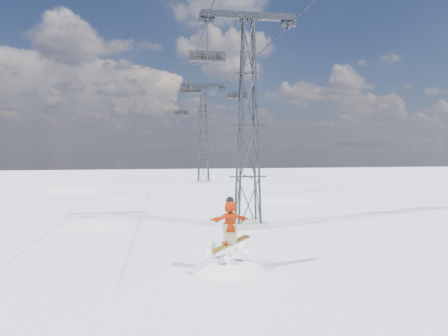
{
  "coord_description": "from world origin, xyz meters",
  "views": [
    {
      "loc": [
        -3.61,
        -13.0,
        4.49
      ],
      "look_at": [
        -1.07,
        4.12,
        3.46
      ],
      "focal_mm": 32.0,
      "sensor_mm": 36.0,
      "label": 1
    }
  ],
  "objects": [
    {
      "name": "lift_tower_far",
      "position": [
        0.8,
        33.0,
        5.47
      ],
      "size": [
        5.2,
        1.8,
        11.43
      ],
      "color": "#999999",
      "rests_on": "ground"
    },
    {
      "name": "lift_chair_extra",
      "position": [
        -1.4,
        42.07,
        8.79
      ],
      "size": [
        2.07,
        0.6,
        2.57
      ],
      "color": "black",
      "rests_on": "ground"
    },
    {
      "name": "lift_chair_far",
      "position": [
        -1.4,
        20.52,
        8.98
      ],
      "size": [
        1.89,
        0.54,
        2.34
      ],
      "color": "black",
      "rests_on": "ground"
    },
    {
      "name": "lift_chair_mid",
      "position": [
        3.0,
        23.26,
        8.93
      ],
      "size": [
        1.93,
        0.56,
        2.4
      ],
      "color": "black",
      "rests_on": "ground"
    },
    {
      "name": "ground",
      "position": [
        0.0,
        0.0,
        0.0
      ],
      "size": [
        120.0,
        120.0,
        0.0
      ],
      "primitive_type": "plane",
      "color": "white",
      "rests_on": "ground"
    },
    {
      "name": "lift_tower_near",
      "position": [
        0.8,
        8.0,
        5.47
      ],
      "size": [
        5.2,
        1.8,
        11.43
      ],
      "color": "#999999",
      "rests_on": "ground"
    },
    {
      "name": "snow_terrain",
      "position": [
        -4.77,
        21.24,
        -9.59
      ],
      "size": [
        39.0,
        37.0,
        22.0
      ],
      "color": "white",
      "rests_on": "ground"
    },
    {
      "name": "lift_chair_near",
      "position": [
        -1.4,
        7.78,
        8.99
      ],
      "size": [
        1.87,
        0.54,
        2.32
      ],
      "color": "black",
      "rests_on": "ground"
    },
    {
      "name": "snowboarder_jump",
      "position": [
        -1.37,
        0.93,
        -1.65
      ],
      "size": [
        4.4,
        4.4,
        6.61
      ],
      "color": "white",
      "rests_on": "ground"
    },
    {
      "name": "haul_cables",
      "position": [
        0.8,
        19.5,
        10.85
      ],
      "size": [
        4.46,
        51.0,
        0.06
      ],
      "color": "black",
      "rests_on": "ground"
    }
  ]
}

